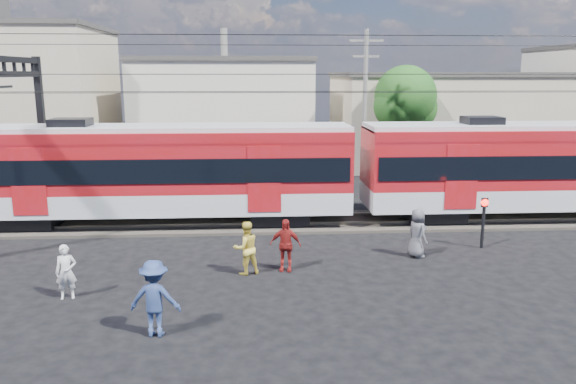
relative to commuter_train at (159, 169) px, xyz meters
name	(u,v)px	position (x,y,z in m)	size (l,w,h in m)	color
ground	(253,298)	(3.81, -8.00, -2.40)	(120.00, 120.00, 0.00)	black
track_bed	(253,223)	(3.81, 0.00, -2.34)	(70.00, 3.40, 0.12)	#2D2823
rail_near	(253,225)	(3.81, -0.75, -2.22)	(70.00, 0.12, 0.12)	#59544C
rail_far	(253,216)	(3.81, 0.75, -2.22)	(70.00, 0.12, 0.12)	#59544C
commuter_train	(159,169)	(0.00, 0.00, 0.00)	(50.30, 3.08, 4.17)	black
catenary	(32,102)	(-4.84, 0.00, 2.73)	(70.00, 9.30, 7.52)	black
building_midwest	(226,109)	(1.81, 19.00, 1.25)	(12.24, 12.24, 7.30)	beige
building_mideast	(452,118)	(17.81, 16.00, 0.75)	(16.32, 10.20, 6.30)	tan
utility_pole_mid	(365,106)	(9.81, 7.00, 2.13)	(1.80, 0.24, 8.50)	slate
tree_near	(408,100)	(12.99, 10.09, 2.26)	(3.82, 3.64, 6.72)	#382619
pedestrian_a	(66,272)	(-1.42, -7.65, -1.62)	(0.57, 0.37, 1.57)	silver
pedestrian_b	(246,248)	(3.60, -5.98, -1.54)	(0.83, 0.65, 1.72)	gold
pedestrian_c	(155,298)	(1.47, -10.12, -1.45)	(1.23, 0.71, 1.90)	navy
pedestrian_d	(285,245)	(4.85, -5.74, -1.54)	(1.01, 0.42, 1.72)	maroon
pedestrian_e	(417,233)	(9.46, -4.64, -1.55)	(0.83, 0.54, 1.70)	#4C4C51
crossing_signal	(484,213)	(12.13, -3.79, -1.11)	(0.27, 0.27, 1.87)	black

